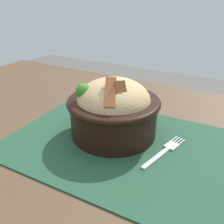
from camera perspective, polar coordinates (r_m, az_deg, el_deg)
The scene contains 4 objects.
table at distance 0.53m, azimuth -2.63°, elevation -13.86°, with size 1.37×0.84×0.75m.
placemat at distance 0.50m, azimuth 1.43°, elevation -7.30°, with size 0.44×0.32×0.00m, color #1E422D.
bowl at distance 0.50m, azimuth -0.04°, elevation 0.90°, with size 0.19×0.19×0.14m.
fork at distance 0.48m, azimuth 12.57°, elevation -8.94°, with size 0.05×0.13×0.00m.
Camera 1 is at (0.22, -0.34, 1.03)m, focal length 38.49 mm.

